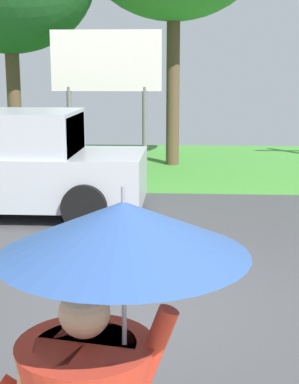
{
  "coord_description": "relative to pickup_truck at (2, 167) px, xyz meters",
  "views": [
    {
      "loc": [
        0.42,
        -5.9,
        2.58
      ],
      "look_at": [
        0.01,
        1.0,
        1.1
      ],
      "focal_mm": 53.24,
      "sensor_mm": 36.0,
      "label": 1
    }
  ],
  "objects": [
    {
      "name": "ground_plane",
      "position": [
        2.86,
        -1.17,
        -0.92
      ],
      "size": [
        40.0,
        22.0,
        0.2
      ],
      "color": "#424244"
    },
    {
      "name": "pickup_truck",
      "position": [
        0.0,
        0.0,
        0.0
      ],
      "size": [
        5.2,
        2.28,
        1.88
      ],
      "rotation": [
        0.0,
        0.0,
        0.1
      ],
      "color": "#ADB2BA",
      "rests_on": "ground_plane"
    },
    {
      "name": "roadside_billboard",
      "position": [
        1.45,
        3.51,
        1.68
      ],
      "size": [
        2.6,
        0.12,
        3.5
      ],
      "color": "slate",
      "rests_on": "ground_plane"
    }
  ]
}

